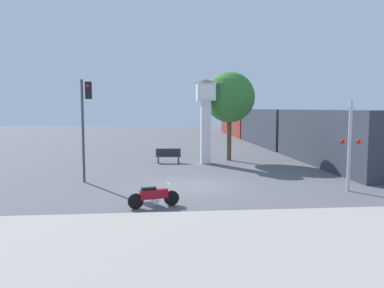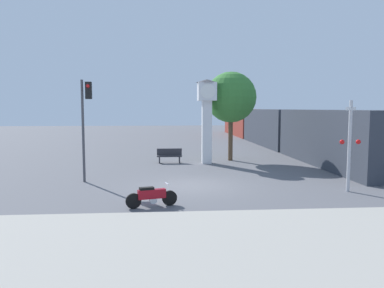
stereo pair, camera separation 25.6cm
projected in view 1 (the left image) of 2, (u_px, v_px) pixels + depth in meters
The scene contains 9 objects.
ground_plane at pixel (193, 186), 16.91m from camera, with size 120.00×120.00×0.00m, color #56565B.
sidewalk_strip at pixel (221, 245), 9.44m from camera, with size 36.00×6.00×0.10m.
motorcycle at pixel (154, 196), 13.22m from camera, with size 1.82×0.64×0.82m.
clock_tower at pixel (206, 108), 23.57m from camera, with size 1.36×1.36×5.31m.
freight_train at pixel (270, 127), 36.07m from camera, with size 2.80×38.78×3.40m.
traffic_light at pixel (85, 113), 17.47m from camera, with size 0.50×0.35×4.83m.
railroad_crossing_signal at pixel (350, 142), 15.67m from camera, with size 0.90×0.82×3.83m.
street_tree at pixel (229, 97), 24.88m from camera, with size 3.37×3.37×5.92m.
bench at pixel (168, 155), 23.97m from camera, with size 1.60×0.44×0.92m.
Camera 1 is at (-1.57, -16.58, 3.49)m, focal length 35.00 mm.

